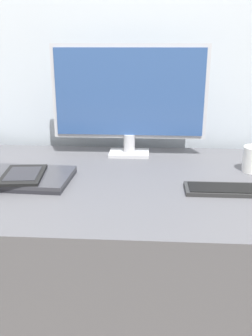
# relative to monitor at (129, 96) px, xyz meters

# --- Properties ---
(wall_back) EXTENTS (3.60, 0.05, 2.40)m
(wall_back) POSITION_rel_monitor_xyz_m (-0.02, 0.19, 0.26)
(wall_back) COLOR #B2BCC6
(wall_back) RESTS_ON ground_plane
(desk) EXTENTS (1.45, 0.79, 0.71)m
(desk) POSITION_rel_monitor_xyz_m (-0.02, -0.28, -0.59)
(desk) COLOR #4C4C51
(desk) RESTS_ON ground_plane
(monitor) EXTENTS (0.59, 0.11, 0.42)m
(monitor) POSITION_rel_monitor_xyz_m (0.00, 0.00, 0.00)
(monitor) COLOR #B7B7BC
(monitor) RESTS_ON desk
(keyboard) EXTENTS (0.32, 0.10, 0.01)m
(keyboard) POSITION_rel_monitor_xyz_m (0.35, -0.37, -0.22)
(keyboard) COLOR #282828
(keyboard) RESTS_ON desk
(laptop) EXTENTS (0.33, 0.22, 0.02)m
(laptop) POSITION_rel_monitor_xyz_m (-0.33, -0.32, -0.22)
(laptop) COLOR #232328
(laptop) RESTS_ON desk
(ereader) EXTENTS (0.14, 0.20, 0.01)m
(ereader) POSITION_rel_monitor_xyz_m (-0.32, -0.34, -0.20)
(ereader) COLOR black
(ereader) RESTS_ON laptop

